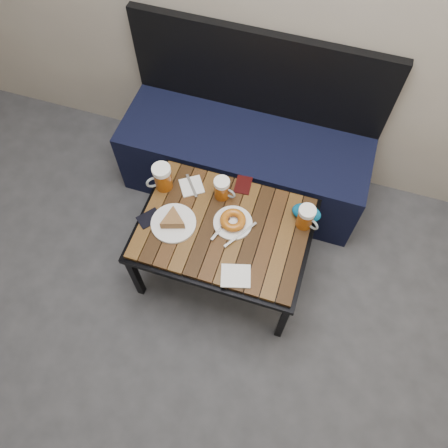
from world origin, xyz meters
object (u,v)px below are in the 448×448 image
(beer_mug_right, at_px, (306,217))
(beer_mug_left, at_px, (162,177))
(bench, at_px, (245,154))
(passport_navy, at_px, (149,218))
(cafe_table, at_px, (224,231))
(beer_mug_centre, at_px, (222,189))
(plate_pie, at_px, (173,222))
(plate_bagel, at_px, (233,221))
(passport_burgundy, at_px, (243,185))
(knit_pouch, at_px, (306,213))

(beer_mug_right, bearing_deg, beer_mug_left, -152.40)
(bench, bearing_deg, passport_navy, -113.80)
(cafe_table, height_order, passport_navy, passport_navy)
(beer_mug_centre, distance_m, plate_pie, 0.29)
(bench, bearing_deg, plate_bagel, -80.29)
(beer_mug_right, distance_m, passport_burgundy, 0.37)
(cafe_table, bearing_deg, plate_pie, -166.01)
(bench, xyz_separation_m, beer_mug_centre, (0.00, -0.44, 0.26))
(bench, height_order, passport_navy, bench)
(bench, height_order, cafe_table, bench)
(bench, relative_size, passport_burgundy, 12.81)
(beer_mug_left, relative_size, passport_burgundy, 1.36)
(beer_mug_centre, relative_size, plate_pie, 0.57)
(beer_mug_left, xyz_separation_m, passport_burgundy, (0.38, 0.13, -0.07))
(cafe_table, relative_size, knit_pouch, 5.90)
(cafe_table, bearing_deg, bench, 95.99)
(beer_mug_centre, distance_m, passport_navy, 0.38)
(beer_mug_left, height_order, beer_mug_centre, beer_mug_left)
(passport_navy, bearing_deg, beer_mug_right, 54.49)
(cafe_table, relative_size, beer_mug_centre, 6.69)
(beer_mug_left, distance_m, passport_navy, 0.21)
(cafe_table, relative_size, passport_burgundy, 7.68)
(passport_navy, bearing_deg, bench, 105.42)
(bench, distance_m, plate_bagel, 0.62)
(plate_pie, bearing_deg, passport_burgundy, 51.32)
(bench, distance_m, knit_pouch, 0.64)
(cafe_table, height_order, plate_bagel, plate_bagel)
(beer_mug_left, distance_m, beer_mug_right, 0.72)
(cafe_table, xyz_separation_m, plate_bagel, (0.04, 0.03, 0.07))
(beer_mug_centre, xyz_separation_m, plate_bagel, (0.10, -0.14, -0.04))
(beer_mug_left, bearing_deg, beer_mug_right, 139.59)
(plate_bagel, height_order, passport_navy, plate_bagel)
(beer_mug_right, relative_size, plate_pie, 0.60)
(plate_pie, height_order, passport_navy, plate_pie)
(bench, xyz_separation_m, passport_navy, (-0.30, -0.67, 0.20))
(plate_pie, bearing_deg, knit_pouch, 21.72)
(cafe_table, height_order, knit_pouch, knit_pouch)
(bench, distance_m, beer_mug_left, 0.62)
(bench, bearing_deg, plate_pie, -104.56)
(cafe_table, distance_m, beer_mug_right, 0.40)
(cafe_table, distance_m, beer_mug_left, 0.40)
(cafe_table, xyz_separation_m, knit_pouch, (0.36, 0.18, 0.08))
(beer_mug_left, distance_m, knit_pouch, 0.73)
(beer_mug_right, bearing_deg, plate_pie, -134.65)
(bench, height_order, knit_pouch, bench)
(beer_mug_left, height_order, knit_pouch, beer_mug_left)
(beer_mug_left, bearing_deg, passport_navy, 50.45)
(beer_mug_right, height_order, passport_burgundy, beer_mug_right)
(cafe_table, distance_m, plate_bagel, 0.08)
(cafe_table, relative_size, beer_mug_left, 5.66)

